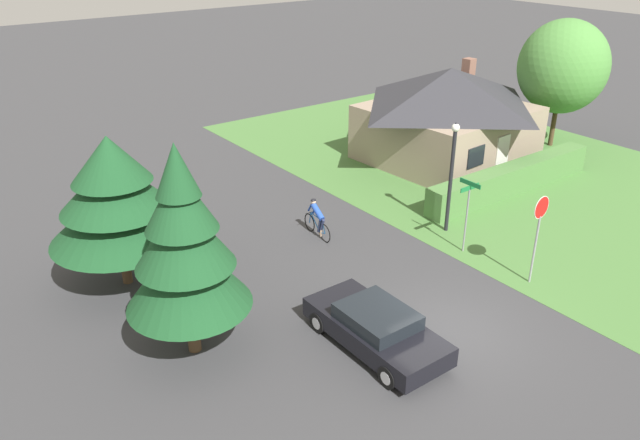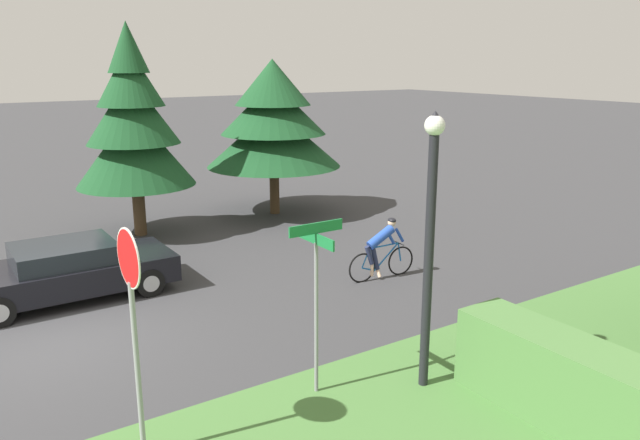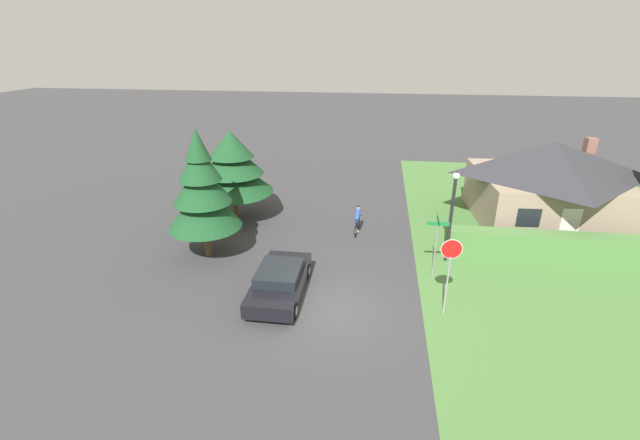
{
  "view_description": "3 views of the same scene",
  "coord_description": "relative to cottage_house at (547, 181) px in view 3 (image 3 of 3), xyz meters",
  "views": [
    {
      "loc": [
        -11.7,
        -9.59,
        10.61
      ],
      "look_at": [
        -0.52,
        5.43,
        1.63
      ],
      "focal_mm": 35.0,
      "sensor_mm": 36.0,
      "label": 1
    },
    {
      "loc": [
        11.29,
        -1.64,
        4.96
      ],
      "look_at": [
        -0.17,
        5.91,
        1.4
      ],
      "focal_mm": 35.0,
      "sensor_mm": 36.0,
      "label": 2
    },
    {
      "loc": [
        1.46,
        -13.41,
        9.4
      ],
      "look_at": [
        -1.2,
        5.91,
        1.11
      ],
      "focal_mm": 24.0,
      "sensor_mm": 36.0,
      "label": 3
    }
  ],
  "objects": [
    {
      "name": "hedge_row",
      "position": [
        -0.8,
        -4.59,
        -1.71
      ],
      "size": [
        9.62,
        0.9,
        1.22
      ],
      "primitive_type": "cube",
      "color": "#4C7A3D",
      "rests_on": "ground"
    },
    {
      "name": "cottage_house",
      "position": [
        0.0,
        0.0,
        0.0
      ],
      "size": [
        7.97,
        7.38,
        4.55
      ],
      "rotation": [
        0.0,
        0.0,
        0.06
      ],
      "color": "gray",
      "rests_on": "ground"
    },
    {
      "name": "street_lamp",
      "position": [
        -5.8,
        -5.53,
        0.2
      ],
      "size": [
        0.3,
        0.3,
        4.26
      ],
      "color": "black",
      "rests_on": "ground"
    },
    {
      "name": "conifer_tall_far",
      "position": [
        -16.92,
        -1.94,
        0.71
      ],
      "size": [
        4.32,
        4.32,
        4.97
      ],
      "color": "#4C3823",
      "rests_on": "ground"
    },
    {
      "name": "grass_verge_right",
      "position": [
        0.81,
        -6.1,
        -2.32
      ],
      "size": [
        16.0,
        36.0,
        0.01
      ],
      "primitive_type": "cube",
      "color": "#477538",
      "rests_on": "ground"
    },
    {
      "name": "ground_plane",
      "position": [
        -10.61,
        -10.1,
        -2.32
      ],
      "size": [
        140.0,
        140.0,
        0.0
      ],
      "primitive_type": "plane",
      "color": "#38383A"
    },
    {
      "name": "sedan_left_lane",
      "position": [
        -12.71,
        -9.33,
        -1.72
      ],
      "size": [
        1.91,
        4.31,
        1.21
      ],
      "rotation": [
        0.0,
        0.0,
        1.57
      ],
      "color": "black",
      "rests_on": "ground"
    },
    {
      "name": "cyclist",
      "position": [
        -10.01,
        -2.99,
        -1.63
      ],
      "size": [
        0.44,
        1.79,
        1.44
      ],
      "rotation": [
        0.0,
        0.0,
        1.49
      ],
      "color": "black",
      "rests_on": "ground"
    },
    {
      "name": "conifer_tall_near",
      "position": [
        -16.77,
        -6.49,
        0.88
      ],
      "size": [
        3.31,
        3.31,
        5.96
      ],
      "color": "#4C3823",
      "rests_on": "ground"
    },
    {
      "name": "street_name_sign",
      "position": [
        -6.55,
        -7.04,
        -0.46
      ],
      "size": [
        0.9,
        0.9,
        2.68
      ],
      "color": "gray",
      "rests_on": "ground"
    },
    {
      "name": "stop_sign",
      "position": [
        -6.43,
        -9.77,
        -0.16
      ],
      "size": [
        0.75,
        0.07,
        3.04
      ],
      "rotation": [
        0.0,
        0.0,
        3.19
      ],
      "color": "gray",
      "rests_on": "ground"
    }
  ]
}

